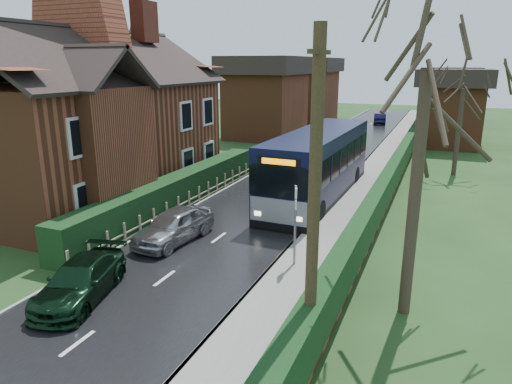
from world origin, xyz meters
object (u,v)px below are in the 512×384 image
at_px(telegraph_pole, 314,214).
at_px(brick_house, 89,116).
at_px(bus, 318,165).
at_px(bus_stop_sign, 295,214).
at_px(car_green, 80,280).
at_px(car_silver, 174,226).

bearing_deg(telegraph_pole, brick_house, 154.03).
bearing_deg(bus, brick_house, -155.68).
distance_m(brick_house, bus_stop_sign, 13.40).
height_order(brick_house, bus_stop_sign, brick_house).
relative_size(car_green, bus_stop_sign, 1.34).
bearing_deg(car_silver, telegraph_pole, -32.37).
height_order(car_green, bus_stop_sign, bus_stop_sign).
height_order(car_silver, car_green, car_silver).
height_order(bus, bus_stop_sign, bus).
height_order(brick_house, telegraph_pole, brick_house).
relative_size(bus_stop_sign, telegraph_pole, 0.39).
relative_size(car_silver, car_green, 0.99).
xyz_separation_m(brick_house, telegraph_pole, (14.53, -9.57, -0.46)).
bearing_deg(car_silver, car_green, -85.37).
bearing_deg(bus, car_silver, -112.30).
height_order(car_silver, telegraph_pole, telegraph_pole).
distance_m(bus, car_silver, 9.21).
xyz_separation_m(brick_house, car_silver, (7.23, -3.78, -3.70)).
height_order(brick_house, car_green, brick_house).
distance_m(car_silver, telegraph_pole, 9.86).
distance_m(bus, car_green, 14.01).
xyz_separation_m(bus, car_green, (-3.82, -13.42, -1.19)).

